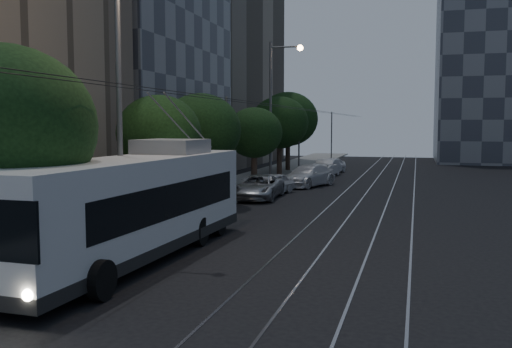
{
  "coord_description": "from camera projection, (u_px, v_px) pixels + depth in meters",
  "views": [
    {
      "loc": [
        4.84,
        -19.89,
        4.48
      ],
      "look_at": [
        -1.93,
        4.02,
        2.31
      ],
      "focal_mm": 40.0,
      "sensor_mm": 36.0,
      "label": 1
    }
  ],
  "objects": [
    {
      "name": "ground",
      "position": [
        277.0,
        248.0,
        20.76
      ],
      "size": [
        120.0,
        120.0,
        0.0
      ],
      "primitive_type": "plane",
      "color": "black",
      "rests_on": "ground"
    },
    {
      "name": "sidewalk",
      "position": [
        242.0,
        184.0,
        41.96
      ],
      "size": [
        5.0,
        90.0,
        0.15
      ],
      "primitive_type": "cube",
      "color": "slate",
      "rests_on": "ground"
    },
    {
      "name": "tram_rails",
      "position": [
        381.0,
        189.0,
        39.26
      ],
      "size": [
        4.52,
        90.0,
        0.02
      ],
      "color": "gray",
      "rests_on": "ground"
    },
    {
      "name": "overhead_wires",
      "position": [
        276.0,
        138.0,
        40.98
      ],
      "size": [
        2.23,
        90.0,
        6.0
      ],
      "color": "black",
      "rests_on": "ground"
    },
    {
      "name": "building_glass_mid",
      "position": [
        113.0,
        13.0,
        45.84
      ],
      "size": [
        14.4,
        18.4,
        26.8
      ],
      "color": "#393D48",
      "rests_on": "ground"
    },
    {
      "name": "building_tan_far",
      "position": [
        202.0,
        10.0,
        64.66
      ],
      "size": [
        14.4,
        22.4,
        34.8
      ],
      "color": "gray",
      "rests_on": "ground"
    },
    {
      "name": "trolleybus",
      "position": [
        134.0,
        206.0,
        18.77
      ],
      "size": [
        3.2,
        13.18,
        5.63
      ],
      "rotation": [
        0.0,
        0.0,
        -0.04
      ],
      "color": "silver",
      "rests_on": "ground"
    },
    {
      "name": "pickup_silver",
      "position": [
        258.0,
        187.0,
        34.26
      ],
      "size": [
        2.59,
        5.25,
        1.43
      ],
      "primitive_type": "imported",
      "rotation": [
        0.0,
        0.0,
        0.04
      ],
      "color": "#9FA1A6",
      "rests_on": "ground"
    },
    {
      "name": "car_white_a",
      "position": [
        272.0,
        184.0,
        36.48
      ],
      "size": [
        2.58,
        4.25,
        1.35
      ],
      "primitive_type": "imported",
      "rotation": [
        0.0,
        0.0,
        -0.26
      ],
      "color": "silver",
      "rests_on": "ground"
    },
    {
      "name": "car_white_b",
      "position": [
        308.0,
        176.0,
        41.16
      ],
      "size": [
        3.89,
        5.81,
        1.56
      ],
      "primitive_type": "imported",
      "rotation": [
        0.0,
        0.0,
        -0.35
      ],
      "color": "silver",
      "rests_on": "ground"
    },
    {
      "name": "car_white_c",
      "position": [
        326.0,
        168.0,
        49.23
      ],
      "size": [
        1.97,
        4.54,
        1.45
      ],
      "primitive_type": "imported",
      "rotation": [
        0.0,
        0.0,
        -0.1
      ],
      "color": "silver",
      "rests_on": "ground"
    },
    {
      "name": "car_white_d",
      "position": [
        332.0,
        165.0,
        52.57
      ],
      "size": [
        2.41,
        4.41,
        1.42
      ],
      "primitive_type": "imported",
      "rotation": [
        0.0,
        0.0,
        -0.18
      ],
      "color": "white",
      "rests_on": "ground"
    },
    {
      "name": "tree_0",
      "position": [
        3.0,
        127.0,
        16.19
      ],
      "size": [
        5.23,
        5.23,
        6.76
      ],
      "color": "#31241B",
      "rests_on": "ground"
    },
    {
      "name": "tree_1",
      "position": [
        159.0,
        134.0,
        25.95
      ],
      "size": [
        3.86,
        3.86,
        5.82
      ],
      "color": "#31241B",
      "rests_on": "ground"
    },
    {
      "name": "tree_2",
      "position": [
        200.0,
        130.0,
        30.89
      ],
      "size": [
        4.41,
        4.41,
        6.16
      ],
      "color": "#31241B",
      "rests_on": "ground"
    },
    {
      "name": "tree_3",
      "position": [
        254.0,
        133.0,
        41.08
      ],
      "size": [
        4.07,
        4.07,
        5.71
      ],
      "color": "#31241B",
      "rests_on": "ground"
    },
    {
      "name": "tree_4",
      "position": [
        280.0,
        123.0,
        48.53
      ],
      "size": [
        4.94,
        4.94,
        6.85
      ],
      "color": "#31241B",
      "rests_on": "ground"
    },
    {
      "name": "tree_5",
      "position": [
        288.0,
        119.0,
        53.93
      ],
      "size": [
        5.69,
        5.69,
        7.54
      ],
      "color": "#31241B",
      "rests_on": "ground"
    },
    {
      "name": "streetlamp_near",
      "position": [
        129.0,
        63.0,
        19.61
      ],
      "size": [
        2.64,
        0.44,
        11.05
      ],
      "color": "#5B5B5D",
      "rests_on": "ground"
    },
    {
      "name": "streetlamp_far",
      "position": [
        276.0,
        99.0,
        42.49
      ],
      "size": [
        2.54,
        0.44,
        10.59
      ],
      "color": "#5B5B5D",
      "rests_on": "ground"
    }
  ]
}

